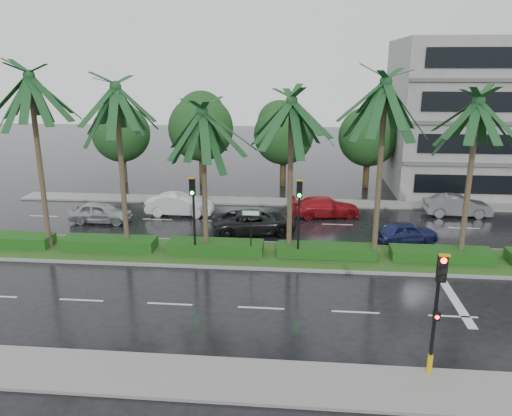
# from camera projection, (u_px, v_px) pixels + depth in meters

# --- Properties ---
(ground) EXTENTS (120.00, 120.00, 0.00)m
(ground) POSITION_uv_depth(u_px,v_px,m) (269.00, 263.00, 26.16)
(ground) COLOR black
(ground) RESTS_ON ground
(near_sidewalk) EXTENTS (40.00, 2.40, 0.12)m
(near_sidewalk) POSITION_uv_depth(u_px,v_px,m) (248.00, 380.00, 16.38)
(near_sidewalk) COLOR gray
(near_sidewalk) RESTS_ON ground
(far_sidewalk) EXTENTS (40.00, 2.00, 0.12)m
(far_sidewalk) POSITION_uv_depth(u_px,v_px,m) (280.00, 202.00, 37.62)
(far_sidewalk) COLOR gray
(far_sidewalk) RESTS_ON ground
(median) EXTENTS (36.00, 4.00, 0.15)m
(median) POSITION_uv_depth(u_px,v_px,m) (270.00, 255.00, 27.09)
(median) COLOR gray
(median) RESTS_ON ground
(hedge) EXTENTS (35.20, 1.40, 0.60)m
(hedge) POSITION_uv_depth(u_px,v_px,m) (270.00, 249.00, 26.99)
(hedge) COLOR #204915
(hedge) RESTS_ON median
(lane_markings) EXTENTS (34.00, 13.06, 0.01)m
(lane_markings) POSITION_uv_depth(u_px,v_px,m) (328.00, 269.00, 25.48)
(lane_markings) COLOR silver
(lane_markings) RESTS_ON ground
(palm_row) EXTENTS (26.30, 4.20, 10.15)m
(palm_row) POSITION_uv_depth(u_px,v_px,m) (247.00, 106.00, 25.01)
(palm_row) COLOR #3C2E23
(palm_row) RESTS_ON median
(signal_near) EXTENTS (0.34, 0.45, 4.36)m
(signal_near) POSITION_uv_depth(u_px,v_px,m) (437.00, 310.00, 15.95)
(signal_near) COLOR black
(signal_near) RESTS_ON near_sidewalk
(signal_median_left) EXTENTS (0.34, 0.42, 4.36)m
(signal_median_left) POSITION_uv_depth(u_px,v_px,m) (193.00, 205.00, 25.97)
(signal_median_left) COLOR black
(signal_median_left) RESTS_ON median
(signal_median_right) EXTENTS (0.34, 0.42, 4.36)m
(signal_median_right) POSITION_uv_depth(u_px,v_px,m) (299.00, 208.00, 25.48)
(signal_median_right) COLOR black
(signal_median_right) RESTS_ON median
(street_sign) EXTENTS (0.95, 0.09, 2.60)m
(street_sign) POSITION_uv_depth(u_px,v_px,m) (251.00, 222.00, 26.12)
(street_sign) COLOR black
(street_sign) RESTS_ON median
(bg_trees) EXTENTS (33.11, 5.51, 7.96)m
(bg_trees) POSITION_uv_depth(u_px,v_px,m) (284.00, 129.00, 41.64)
(bg_trees) COLOR #3C2C1B
(bg_trees) RESTS_ON ground
(building) EXTENTS (16.00, 10.00, 12.00)m
(building) POSITION_uv_depth(u_px,v_px,m) (495.00, 116.00, 40.19)
(building) COLOR gray
(building) RESTS_ON ground
(car_silver) EXTENTS (1.66, 4.04, 1.37)m
(car_silver) POSITION_uv_depth(u_px,v_px,m) (101.00, 212.00, 32.75)
(car_silver) COLOR #A8ACB0
(car_silver) RESTS_ON ground
(car_white) EXTENTS (1.62, 4.57, 1.50)m
(car_white) POSITION_uv_depth(u_px,v_px,m) (180.00, 205.00, 34.36)
(car_white) COLOR silver
(car_white) RESTS_ON ground
(car_darkgrey) EXTENTS (3.75, 5.68, 1.45)m
(car_darkgrey) POSITION_uv_depth(u_px,v_px,m) (254.00, 222.00, 30.65)
(car_darkgrey) COLOR black
(car_darkgrey) RESTS_ON ground
(car_red) EXTENTS (2.68, 4.93, 1.36)m
(car_red) POSITION_uv_depth(u_px,v_px,m) (325.00, 207.00, 34.08)
(car_red) COLOR #A41119
(car_red) RESTS_ON ground
(car_blue) EXTENTS (2.34, 3.88, 1.23)m
(car_blue) POSITION_uv_depth(u_px,v_px,m) (406.00, 232.00, 29.12)
(car_blue) COLOR navy
(car_blue) RESTS_ON ground
(car_grey) EXTENTS (1.55, 4.42, 1.45)m
(car_grey) POSITION_uv_depth(u_px,v_px,m) (457.00, 206.00, 34.15)
(car_grey) COLOR #5A5C5F
(car_grey) RESTS_ON ground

